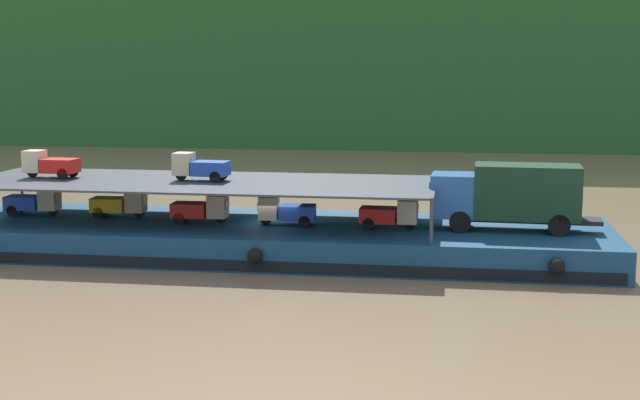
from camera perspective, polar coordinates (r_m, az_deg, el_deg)
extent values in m
plane|color=#7F664C|center=(43.67, -2.84, -3.43)|extent=(400.00, 400.00, 0.00)
cube|color=#235628|center=(105.51, 4.17, 11.63)|extent=(137.05, 24.09, 28.87)
cube|color=navy|center=(43.52, -2.85, -2.47)|extent=(32.27, 8.79, 1.50)
cube|color=black|center=(39.38, -4.14, -4.28)|extent=(31.63, 0.06, 0.50)
sphere|color=black|center=(39.09, -4.21, -3.63)|extent=(0.69, 0.69, 0.69)
sphere|color=black|center=(38.36, 14.99, -4.16)|extent=(0.69, 0.69, 0.69)
cube|color=#285BA3|center=(42.23, 8.55, 0.33)|extent=(2.09, 2.26, 2.00)
cube|color=#192833|center=(42.23, 7.17, 0.84)|extent=(0.14, 1.84, 0.60)
cube|color=#193823|center=(42.18, 13.18, 0.53)|extent=(4.89, 2.49, 2.50)
cube|color=black|center=(42.38, 13.12, -1.21)|extent=(6.85, 1.66, 0.20)
cylinder|color=black|center=(43.38, 9.11, -0.93)|extent=(1.01, 0.32, 1.00)
cylinder|color=black|center=(41.39, 9.01, -1.40)|extent=(1.01, 0.32, 1.00)
cylinder|color=black|center=(43.46, 14.97, -1.10)|extent=(1.01, 0.32, 1.00)
cylinder|color=black|center=(41.48, 15.15, -1.57)|extent=(1.01, 0.32, 1.00)
cylinder|color=#383D47|center=(46.21, 7.47, 0.33)|extent=(0.16, 0.16, 2.00)
cylinder|color=#383D47|center=(38.48, 7.18, -1.37)|extent=(0.16, 0.16, 2.00)
cylinder|color=#383D47|center=(52.02, -18.65, 0.89)|extent=(0.16, 0.16, 2.00)
cube|color=#383D47|center=(43.99, -7.73, 1.15)|extent=(23.07, 7.99, 0.10)
cube|color=#1E47B7|center=(48.18, -18.54, -0.15)|extent=(1.76, 1.29, 0.70)
cube|color=beige|center=(47.60, -17.02, 0.06)|extent=(0.95, 1.05, 1.10)
cube|color=#19232D|center=(47.40, -16.50, 0.18)|extent=(0.09, 0.85, 0.38)
cylinder|color=black|center=(47.62, -16.82, -0.60)|extent=(0.57, 0.17, 0.56)
cylinder|color=black|center=(47.93, -19.22, -0.65)|extent=(0.57, 0.17, 0.56)
cylinder|color=black|center=(48.88, -18.70, -0.45)|extent=(0.57, 0.17, 0.56)
cube|color=gold|center=(46.31, -13.42, -0.28)|extent=(1.77, 1.29, 0.70)
cube|color=#C6B793|center=(45.85, -11.77, -0.06)|extent=(0.96, 1.05, 1.10)
cube|color=#19232D|center=(45.70, -11.21, 0.07)|extent=(0.09, 0.85, 0.38)
cylinder|color=black|center=(45.89, -11.57, -0.74)|extent=(0.57, 0.17, 0.56)
cylinder|color=black|center=(46.01, -14.09, -0.81)|extent=(0.57, 0.17, 0.56)
cylinder|color=black|center=(46.99, -13.66, -0.59)|extent=(0.57, 0.17, 0.56)
cube|color=red|center=(43.89, -8.38, -0.63)|extent=(1.73, 1.25, 0.70)
cube|color=#C6B793|center=(43.50, -6.60, -0.41)|extent=(0.93, 1.03, 1.10)
cube|color=#19232D|center=(43.38, -6.00, -0.28)|extent=(0.06, 0.85, 0.38)
cylinder|color=black|center=(43.56, -6.40, -1.12)|extent=(0.56, 0.16, 0.56)
cylinder|color=black|center=(43.55, -9.06, -1.18)|extent=(0.56, 0.16, 0.56)
cylinder|color=black|center=(44.55, -8.68, -0.95)|extent=(0.56, 0.16, 0.56)
cube|color=#1E47B7|center=(42.71, -1.46, -0.79)|extent=(1.76, 1.28, 0.70)
cube|color=#C6B793|center=(42.88, -3.31, -0.50)|extent=(0.95, 1.04, 1.10)
cube|color=#19232D|center=(42.94, -3.93, -0.34)|extent=(0.08, 0.85, 0.38)
cylinder|color=black|center=(43.00, -3.50, -1.22)|extent=(0.57, 0.17, 0.56)
cylinder|color=black|center=(43.24, -0.84, -1.14)|extent=(0.57, 0.17, 0.56)
cylinder|color=black|center=(42.21, -1.01, -1.39)|extent=(0.57, 0.17, 0.56)
cube|color=red|center=(42.08, 3.77, -0.96)|extent=(1.74, 1.25, 0.70)
cube|color=beige|center=(41.91, 5.67, -0.74)|extent=(0.93, 1.03, 1.10)
cube|color=#19232D|center=(41.85, 6.31, -0.62)|extent=(0.07, 0.85, 0.38)
cylinder|color=black|center=(41.99, 5.86, -1.49)|extent=(0.56, 0.16, 0.56)
cylinder|color=black|center=(41.67, 3.13, -1.54)|extent=(0.56, 0.16, 0.56)
cylinder|color=black|center=(42.71, 3.32, -1.28)|extent=(0.56, 0.16, 0.56)
cube|color=red|center=(46.53, -16.38, 2.13)|extent=(1.76, 1.29, 0.70)
cube|color=beige|center=(47.18, -17.89, 2.40)|extent=(0.95, 1.05, 1.10)
cube|color=#19232D|center=(47.41, -18.39, 2.53)|extent=(0.09, 0.85, 0.38)
cylinder|color=black|center=(47.32, -18.02, 1.74)|extent=(0.57, 0.17, 0.56)
cylinder|color=black|center=(46.85, -15.63, 1.78)|extent=(0.57, 0.17, 0.56)
cylinder|color=black|center=(45.92, -16.23, 1.61)|extent=(0.57, 0.17, 0.56)
cube|color=#1E47B7|center=(43.82, -7.05, 2.03)|extent=(1.77, 1.30, 0.70)
cube|color=#C6B793|center=(44.27, -8.76, 2.32)|extent=(0.96, 1.05, 1.10)
cube|color=#19232D|center=(44.43, -9.34, 2.47)|extent=(0.09, 0.85, 0.38)
cylinder|color=black|center=(44.39, -8.93, 1.62)|extent=(0.57, 0.17, 0.56)
cylinder|color=black|center=(44.23, -6.32, 1.65)|extent=(0.57, 0.17, 0.56)
cylinder|color=black|center=(43.23, -6.77, 1.47)|extent=(0.57, 0.17, 0.56)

